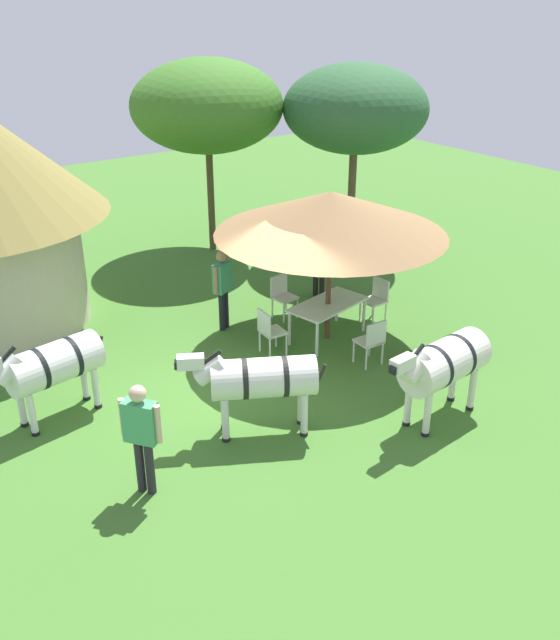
% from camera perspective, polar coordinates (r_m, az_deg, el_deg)
% --- Properties ---
extents(ground_plane, '(36.00, 36.00, 0.00)m').
position_cam_1_polar(ground_plane, '(12.14, -2.37, -5.68)').
color(ground_plane, '#3E6E29').
extents(shade_umbrella, '(4.32, 4.32, 2.95)m').
position_cam_1_polar(shade_umbrella, '(12.95, 4.17, 8.69)').
color(shade_umbrella, brown).
rests_on(shade_umbrella, ground_plane).
extents(patio_dining_table, '(1.72, 1.12, 0.74)m').
position_cam_1_polar(patio_dining_table, '(13.61, 3.92, 1.06)').
color(patio_dining_table, silver).
rests_on(patio_dining_table, ground_plane).
extents(patio_chair_east_end, '(0.46, 0.44, 0.90)m').
position_cam_1_polar(patio_chair_east_end, '(12.75, 7.49, -1.58)').
color(patio_chair_east_end, silver).
rests_on(patio_chair_east_end, ground_plane).
extents(patio_chair_near_hut, '(0.43, 0.45, 0.90)m').
position_cam_1_polar(patio_chair_near_hut, '(14.51, 7.87, 1.88)').
color(patio_chair_near_hut, white).
rests_on(patio_chair_near_hut, ground_plane).
extents(patio_chair_west_end, '(0.48, 0.46, 0.90)m').
position_cam_1_polar(patio_chair_west_end, '(14.54, 0.18, 2.19)').
color(patio_chair_west_end, silver).
rests_on(patio_chair_west_end, ground_plane).
extents(patio_chair_near_lawn, '(0.45, 0.47, 0.90)m').
position_cam_1_polar(patio_chair_near_lawn, '(13.02, -0.90, -0.76)').
color(patio_chair_near_lawn, white).
rests_on(patio_chair_near_lawn, ground_plane).
extents(guest_beside_umbrella, '(0.44, 0.48, 1.65)m').
position_cam_1_polar(guest_beside_umbrella, '(15.41, 3.23, 5.42)').
color(guest_beside_umbrella, black).
rests_on(guest_beside_umbrella, ground_plane).
extents(guest_behind_table, '(0.54, 0.39, 1.66)m').
position_cam_1_polar(guest_behind_table, '(13.86, -4.68, 3.03)').
color(guest_behind_table, black).
rests_on(guest_behind_table, ground_plane).
extents(standing_watcher, '(0.44, 0.50, 1.68)m').
position_cam_1_polar(standing_watcher, '(9.51, -11.22, -8.75)').
color(standing_watcher, '#242029').
rests_on(standing_watcher, ground_plane).
extents(zebra_nearest_camera, '(2.04, 1.34, 1.49)m').
position_cam_1_polar(zebra_nearest_camera, '(10.57, -1.66, -4.81)').
color(zebra_nearest_camera, silver).
rests_on(zebra_nearest_camera, ground_plane).
extents(zebra_by_umbrella, '(2.14, 0.88, 1.50)m').
position_cam_1_polar(zebra_by_umbrella, '(11.48, -18.14, -3.53)').
color(zebra_by_umbrella, silver).
rests_on(zebra_by_umbrella, ground_plane).
extents(zebra_toward_hut, '(2.19, 0.82, 1.54)m').
position_cam_1_polar(zebra_toward_hut, '(11.16, 13.08, -3.47)').
color(zebra_toward_hut, silver).
rests_on(zebra_toward_hut, ground_plane).
extents(acacia_tree_far_lawn, '(3.72, 3.72, 4.78)m').
position_cam_1_polar(acacia_tree_far_lawn, '(17.82, -5.97, 16.94)').
color(acacia_tree_far_lawn, '#4A4026').
rests_on(acacia_tree_far_lawn, ground_plane).
extents(acacia_tree_right_background, '(3.53, 3.53, 4.67)m').
position_cam_1_polar(acacia_tree_right_background, '(17.73, 6.16, 16.72)').
color(acacia_tree_right_background, brown).
rests_on(acacia_tree_right_background, ground_plane).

